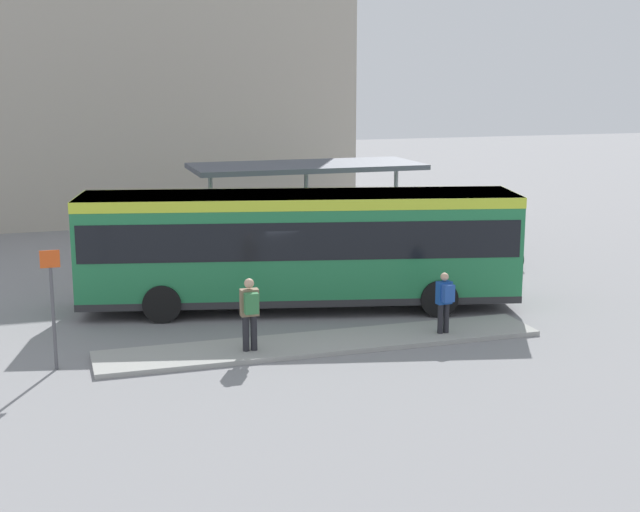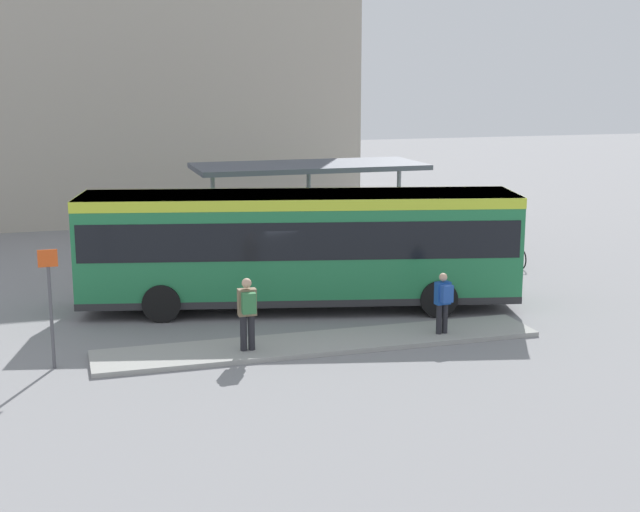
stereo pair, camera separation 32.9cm
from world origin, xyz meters
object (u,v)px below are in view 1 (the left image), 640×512
at_px(bicycle_green, 512,255).
at_px(potted_planter_far_side, 344,250).
at_px(pedestrian_waiting, 250,310).
at_px(bicycle_red, 493,248).
at_px(pedestrian_companion, 445,299).
at_px(bicycle_blue, 497,252).
at_px(potted_planter_near_shelter, 225,262).
at_px(city_bus, 300,242).
at_px(platform_sign, 53,304).

xyz_separation_m(bicycle_green, potted_planter_far_side, (-5.88, 1.17, 0.32)).
xyz_separation_m(pedestrian_waiting, bicycle_red, (11.18, 8.65, -0.80)).
relative_size(bicycle_red, potted_planter_far_side, 1.15).
bearing_deg(bicycle_green, pedestrian_waiting, 125.11).
relative_size(pedestrian_companion, bicycle_blue, 1.03).
xyz_separation_m(bicycle_blue, bicycle_red, (0.23, 0.74, 0.00)).
bearing_deg(bicycle_red, potted_planter_near_shelter, -90.87).
xyz_separation_m(pedestrian_companion, potted_planter_near_shelter, (-4.07, 8.05, -0.42)).
bearing_deg(pedestrian_companion, city_bus, 28.47).
xyz_separation_m(potted_planter_near_shelter, platform_sign, (-5.51, -7.62, 0.94)).
relative_size(pedestrian_waiting, potted_planter_far_side, 1.32).
bearing_deg(platform_sign, bicycle_blue, 26.01).
relative_size(potted_planter_near_shelter, potted_planter_far_side, 0.88).
xyz_separation_m(city_bus, pedestrian_companion, (2.71, -3.94, -0.91)).
relative_size(bicycle_green, bicycle_red, 1.08).
bearing_deg(pedestrian_companion, bicycle_blue, -42.42).
xyz_separation_m(bicycle_green, bicycle_red, (0.04, 1.48, -0.02)).
height_order(city_bus, potted_planter_near_shelter, city_bus).
distance_m(bicycle_green, potted_planter_far_side, 6.00).
bearing_deg(pedestrian_waiting, bicycle_green, -56.57).
height_order(city_bus, bicycle_red, city_bus).
bearing_deg(bicycle_red, pedestrian_companion, -39.57).
bearing_deg(platform_sign, potted_planter_near_shelter, 54.14).
distance_m(city_bus, potted_planter_near_shelter, 4.52).
relative_size(city_bus, pedestrian_waiting, 7.06).
bearing_deg(bicycle_green, platform_sign, 115.83).
bearing_deg(city_bus, bicycle_blue, 38.19).
height_order(pedestrian_waiting, potted_planter_far_side, pedestrian_waiting).
xyz_separation_m(pedestrian_companion, potted_planter_far_side, (0.17, 8.39, -0.34)).
bearing_deg(pedestrian_waiting, bicycle_blue, -53.49).
xyz_separation_m(bicycle_red, potted_planter_near_shelter, (-10.16, -0.66, 0.28)).
bearing_deg(city_bus, potted_planter_far_side, 70.11).
distance_m(city_bus, platform_sign, 7.73).
distance_m(pedestrian_waiting, bicycle_blue, 13.53).
height_order(pedestrian_waiting, bicycle_green, pedestrian_waiting).
xyz_separation_m(potted_planter_far_side, platform_sign, (-9.75, -7.96, 0.87)).
bearing_deg(bicycle_green, bicycle_blue, 16.83).
height_order(potted_planter_near_shelter, potted_planter_far_side, potted_planter_far_side).
bearing_deg(potted_planter_near_shelter, pedestrian_waiting, -97.23).
distance_m(potted_planter_near_shelter, platform_sign, 9.45).
relative_size(city_bus, potted_planter_far_side, 9.32).
bearing_deg(bicycle_blue, potted_planter_near_shelter, -91.82).
relative_size(bicycle_blue, potted_planter_near_shelter, 1.29).
xyz_separation_m(pedestrian_companion, bicycle_green, (6.05, 7.22, -0.67)).
relative_size(pedestrian_waiting, potted_planter_near_shelter, 1.49).
height_order(bicycle_green, potted_planter_far_side, potted_planter_far_side).
height_order(pedestrian_companion, bicycle_green, pedestrian_companion).
bearing_deg(city_bus, pedestrian_companion, -42.42).
height_order(city_bus, potted_planter_far_side, city_bus).
bearing_deg(platform_sign, pedestrian_waiting, -4.78).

